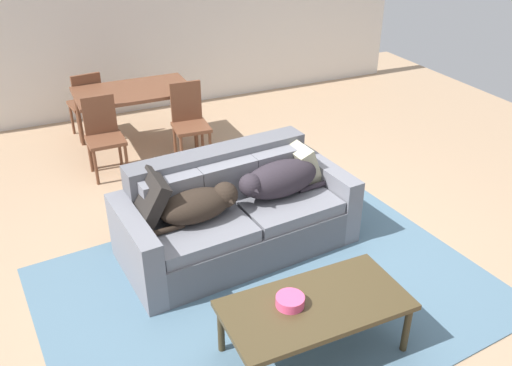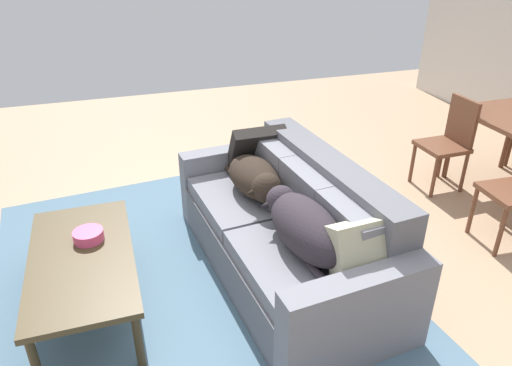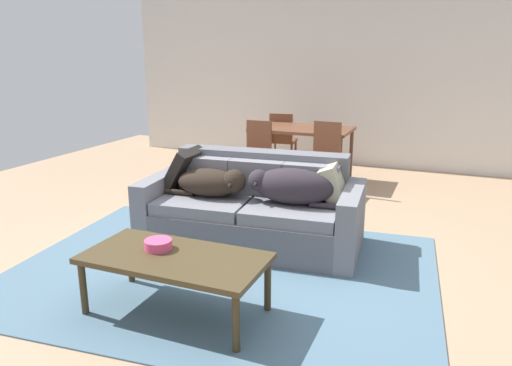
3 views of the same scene
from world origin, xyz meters
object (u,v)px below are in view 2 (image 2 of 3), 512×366
object	(u,v)px
throw_pillow_by_left_arm	(256,149)
couch	(290,231)
coffee_table	(82,262)
throw_pillow_by_right_arm	(361,252)
bowl_on_coffee_table	(88,236)
dining_chair_near_left	(449,140)
dog_on_right_cushion	(304,225)
dog_on_left_cushion	(256,179)

from	to	relation	value
throw_pillow_by_left_arm	couch	bearing A→B (deg)	0.64
coffee_table	throw_pillow_by_right_arm	bearing A→B (deg)	64.42
throw_pillow_by_left_arm	coffee_table	distance (m)	1.63
coffee_table	bowl_on_coffee_table	bearing A→B (deg)	162.09
dining_chair_near_left	dog_on_right_cushion	bearing A→B (deg)	-60.91
couch	coffee_table	xyz separation A→B (m)	(0.00, -1.42, 0.07)
couch	dog_on_left_cushion	world-z (taller)	couch
dog_on_right_cushion	dining_chair_near_left	size ratio (longest dim) A/B	1.03
couch	bowl_on_coffee_table	size ratio (longest dim) A/B	10.80
throw_pillow_by_left_arm	throw_pillow_by_right_arm	bearing A→B (deg)	5.18
bowl_on_coffee_table	dog_on_right_cushion	bearing A→B (deg)	66.84
dog_on_right_cushion	bowl_on_coffee_table	world-z (taller)	dog_on_right_cushion
dog_on_right_cushion	throw_pillow_by_left_arm	bearing A→B (deg)	171.43
dog_on_left_cushion	throw_pillow_by_left_arm	size ratio (longest dim) A/B	1.79
throw_pillow_by_left_arm	coffee_table	size ratio (longest dim) A/B	0.35
dog_on_left_cushion	dog_on_right_cushion	bearing A→B (deg)	-0.23
dog_on_right_cushion	throw_pillow_by_left_arm	world-z (taller)	throw_pillow_by_left_arm
throw_pillow_by_right_arm	coffee_table	world-z (taller)	throw_pillow_by_right_arm
dog_on_left_cushion	throw_pillow_by_left_arm	xyz separation A→B (m)	(-0.40, 0.13, 0.06)
dog_on_left_cushion	bowl_on_coffee_table	distance (m)	1.25
dog_on_right_cushion	bowl_on_coffee_table	size ratio (longest dim) A/B	4.68
throw_pillow_by_right_arm	dining_chair_near_left	bearing A→B (deg)	129.92
couch	coffee_table	bearing A→B (deg)	-94.99
throw_pillow_by_right_arm	dining_chair_near_left	xyz separation A→B (m)	(-1.51, 1.81, -0.14)
dog_on_left_cushion	throw_pillow_by_left_arm	distance (m)	0.43
bowl_on_coffee_table	throw_pillow_by_left_arm	bearing A→B (deg)	113.63
dog_on_left_cushion	dog_on_right_cushion	distance (m)	0.75
couch	coffee_table	size ratio (longest dim) A/B	1.66
dog_on_left_cushion	bowl_on_coffee_table	xyz separation A→B (m)	(0.19, -1.23, -0.13)
coffee_table	bowl_on_coffee_table	distance (m)	0.19
dog_on_left_cushion	dining_chair_near_left	xyz separation A→B (m)	(-0.41, 2.08, -0.11)
throw_pillow_by_right_arm	dining_chair_near_left	distance (m)	2.36
dog_on_right_cushion	throw_pillow_by_right_arm	bearing A→B (deg)	24.63
dog_on_left_cushion	throw_pillow_by_right_arm	world-z (taller)	throw_pillow_by_right_arm
couch	throw_pillow_by_left_arm	size ratio (longest dim) A/B	4.80
dog_on_left_cushion	dining_chair_near_left	distance (m)	2.12
dining_chair_near_left	coffee_table	bearing A→B (deg)	-77.86
dog_on_right_cushion	throw_pillow_by_right_arm	world-z (taller)	throw_pillow_by_right_arm
couch	throw_pillow_by_right_arm	distance (m)	0.82
dog_on_left_cushion	dining_chair_near_left	bearing A→B (deg)	95.99
bowl_on_coffee_table	dining_chair_near_left	size ratio (longest dim) A/B	0.22
dog_on_left_cushion	throw_pillow_by_right_arm	xyz separation A→B (m)	(1.10, 0.27, 0.02)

